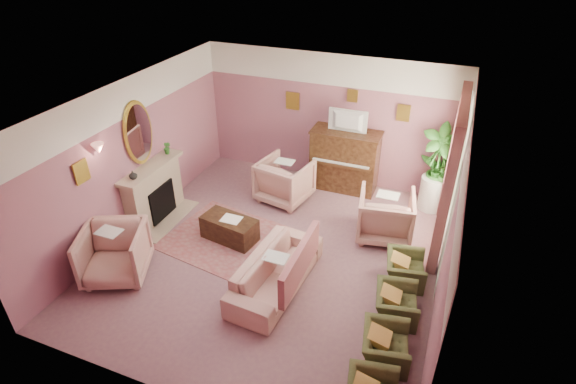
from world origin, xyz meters
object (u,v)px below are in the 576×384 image
(coffee_table, at_px, (230,229))
(piano, at_px, (345,161))
(olive_chair_b, at_px, (386,342))
(olive_chair_d, at_px, (406,266))
(sofa, at_px, (276,266))
(floral_armchair_right, at_px, (386,213))
(side_table, at_px, (433,193))
(television, at_px, (347,120))
(olive_chair_c, at_px, (397,300))
(floral_armchair_front, at_px, (114,251))
(floral_armchair_left, at_px, (285,178))

(coffee_table, bearing_deg, piano, 60.96)
(piano, bearing_deg, olive_chair_b, -67.52)
(coffee_table, bearing_deg, olive_chair_d, 0.80)
(sofa, height_order, olive_chair_b, sofa)
(floral_armchair_right, height_order, olive_chair_d, floral_armchair_right)
(coffee_table, distance_m, side_table, 4.12)
(television, distance_m, olive_chair_c, 3.95)
(piano, distance_m, sofa, 3.42)
(coffee_table, relative_size, floral_armchair_right, 1.00)
(coffee_table, relative_size, olive_chair_d, 1.41)
(coffee_table, xyz_separation_m, sofa, (1.27, -0.83, 0.18))
(floral_armchair_front, relative_size, olive_chair_b, 1.41)
(piano, xyz_separation_m, floral_armchair_right, (1.18, -1.45, -0.15))
(floral_armchair_right, relative_size, olive_chair_c, 1.41)
(sofa, distance_m, side_table, 3.86)
(television, height_order, side_table, television)
(piano, xyz_separation_m, olive_chair_d, (1.73, -2.53, -0.34))
(floral_armchair_left, bearing_deg, television, 41.14)
(side_table, bearing_deg, piano, 175.76)
(floral_armchair_right, xyz_separation_m, olive_chair_b, (0.55, -2.72, -0.19))
(television, xyz_separation_m, floral_armchair_left, (-1.01, -0.88, -1.10))
(olive_chair_c, bearing_deg, coffee_table, 166.19)
(floral_armchair_front, distance_m, side_table, 6.07)
(olive_chair_b, height_order, olive_chair_d, same)
(olive_chair_b, xyz_separation_m, olive_chair_d, (0.00, 1.64, 0.00))
(olive_chair_d, distance_m, side_table, 2.40)
(floral_armchair_right, xyz_separation_m, olive_chair_c, (0.55, -1.90, -0.19))
(floral_armchair_left, xyz_separation_m, floral_armchair_front, (-1.67, -3.21, 0.00))
(sofa, distance_m, olive_chair_c, 1.89)
(floral_armchair_right, bearing_deg, olive_chair_d, -63.04)
(floral_armchair_front, bearing_deg, side_table, 41.19)
(television, relative_size, side_table, 1.14)
(sofa, relative_size, floral_armchair_left, 2.02)
(olive_chair_d, relative_size, side_table, 1.01)
(floral_armchair_front, xyz_separation_m, side_table, (4.57, 4.00, -0.15))
(piano, bearing_deg, sofa, -92.76)
(floral_armchair_front, height_order, side_table, floral_armchair_front)
(floral_armchair_right, bearing_deg, coffee_table, -156.66)
(olive_chair_b, distance_m, olive_chair_d, 1.64)
(floral_armchair_right, xyz_separation_m, side_table, (0.71, 1.31, -0.15))
(floral_armchair_right, bearing_deg, floral_armchair_left, 166.50)
(sofa, bearing_deg, floral_armchair_right, 55.53)
(floral_armchair_right, height_order, floral_armchair_front, same)
(coffee_table, distance_m, floral_armchair_front, 2.02)
(television, bearing_deg, floral_armchair_left, -138.86)
(olive_chair_c, relative_size, side_table, 1.01)
(piano, height_order, sofa, piano)
(floral_armchair_left, bearing_deg, olive_chair_c, -41.60)
(olive_chair_b, xyz_separation_m, side_table, (0.16, 4.03, 0.04))
(piano, bearing_deg, television, -90.00)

